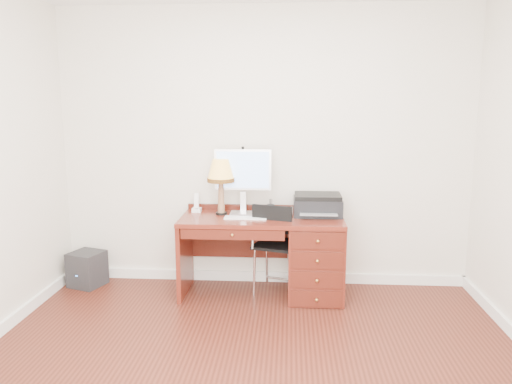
# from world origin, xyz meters

# --- Properties ---
(ground) EXTENTS (4.00, 4.00, 0.00)m
(ground) POSITION_xyz_m (0.00, 0.00, 0.00)
(ground) COLOR #3A140D
(ground) RESTS_ON ground
(room_shell) EXTENTS (4.00, 4.00, 4.00)m
(room_shell) POSITION_xyz_m (0.00, 0.63, 0.05)
(room_shell) COLOR silver
(room_shell) RESTS_ON ground
(desk) EXTENTS (1.50, 0.67, 0.75)m
(desk) POSITION_xyz_m (0.32, 1.40, 0.41)
(desk) COLOR maroon
(desk) RESTS_ON ground
(monitor) EXTENTS (0.53, 0.17, 0.61)m
(monitor) POSITION_xyz_m (-0.19, 1.53, 1.14)
(monitor) COLOR silver
(monitor) RESTS_ON desk
(keyboard) EXTENTS (0.39, 0.12, 0.01)m
(keyboard) POSITION_xyz_m (-0.15, 1.32, 0.76)
(keyboard) COLOR white
(keyboard) RESTS_ON desk
(mouse_pad) EXTENTS (0.20, 0.20, 0.04)m
(mouse_pad) POSITION_xyz_m (0.14, 1.37, 0.76)
(mouse_pad) COLOR black
(mouse_pad) RESTS_ON desk
(printer) EXTENTS (0.45, 0.35, 0.20)m
(printer) POSITION_xyz_m (0.52, 1.52, 0.85)
(printer) COLOR black
(printer) RESTS_ON desk
(leg_lamp) EXTENTS (0.26, 0.26, 0.52)m
(leg_lamp) POSITION_xyz_m (-0.39, 1.48, 1.13)
(leg_lamp) COLOR black
(leg_lamp) RESTS_ON desk
(phone) EXTENTS (0.09, 0.09, 0.18)m
(phone) POSITION_xyz_m (-0.64, 1.57, 0.80)
(phone) COLOR white
(phone) RESTS_ON desk
(pen_cup) EXTENTS (0.07, 0.07, 0.09)m
(pen_cup) POSITION_xyz_m (0.08, 1.53, 0.79)
(pen_cup) COLOR black
(pen_cup) RESTS_ON desk
(chair) EXTENTS (0.52, 0.52, 0.88)m
(chair) POSITION_xyz_m (0.15, 1.40, 0.54)
(chair) COLOR black
(chair) RESTS_ON ground
(equipment_box) EXTENTS (0.37, 0.37, 0.34)m
(equipment_box) POSITION_xyz_m (-1.74, 1.50, 0.17)
(equipment_box) COLOR black
(equipment_box) RESTS_ON ground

